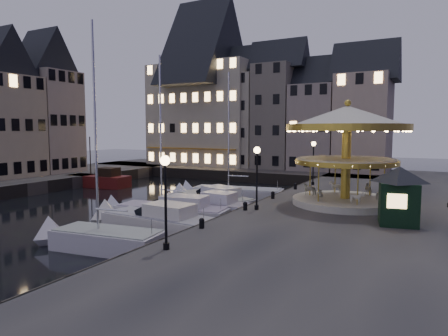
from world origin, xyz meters
The scene contains 30 objects.
ground centered at (0.00, 0.00, 0.00)m, with size 160.00×160.00×0.00m, color black.
quay_east centered at (14.00, 6.00, 0.65)m, with size 16.00×56.00×1.30m, color #474442.
quay_north centered at (-8.00, 28.00, 0.65)m, with size 44.00×12.00×1.30m, color #474442.
quaywall_e centered at (6.00, 6.00, 0.65)m, with size 0.15×44.00×1.30m, color #47423A.
quaywall_n centered at (-6.00, 22.00, 0.65)m, with size 48.00×0.15×1.30m, color #47423A.
quaywall_w centered at (-18.00, 2.00, 0.65)m, with size 0.15×44.00×1.30m, color #47423A.
streetlamp_a centered at (7.20, -9.00, 4.02)m, with size 0.44×0.44×4.17m.
streetlamp_b centered at (7.20, 1.00, 4.02)m, with size 0.44×0.44×4.17m.
streetlamp_c centered at (7.20, 14.50, 4.02)m, with size 0.44×0.44×4.17m.
bollard_a centered at (6.60, -5.00, 1.60)m, with size 0.30×0.30×0.57m.
bollard_b centered at (6.60, 0.50, 1.60)m, with size 0.30×0.30×0.57m.
bollard_c centered at (6.60, 5.50, 1.60)m, with size 0.30×0.30×0.57m.
bollard_d centered at (6.60, 11.00, 1.60)m, with size 0.30×0.30×0.57m.
townhouse_na centered at (-19.50, 30.00, 7.78)m, with size 5.50×8.00×12.80m.
townhouse_nb centered at (-14.05, 30.00, 8.28)m, with size 6.16×8.00×13.80m.
townhouse_nc centered at (-8.00, 30.00, 8.78)m, with size 6.82×8.00×14.80m.
townhouse_nd centered at (-2.25, 30.00, 9.28)m, with size 5.50×8.00×15.80m.
townhouse_ne centered at (3.20, 30.00, 7.78)m, with size 6.16×8.00×12.80m.
townhouse_nf centered at (9.25, 30.00, 8.28)m, with size 6.82×8.00×13.80m.
townhouse_wc centered at (-26.00, 10.95, 8.48)m, with size 8.80×5.50×14.20m.
hotel_corner centered at (-14.00, 30.00, 9.78)m, with size 17.60×9.00×16.80m.
motorboat_a centered at (1.39, -7.30, 0.54)m, with size 7.26×3.20×12.00m.
motorboat_b centered at (1.62, -2.77, 0.64)m, with size 8.84×3.00×2.15m.
motorboat_c centered at (0.63, 0.01, 0.68)m, with size 9.43×3.60×12.47m.
motorboat_d centered at (2.27, 2.80, 0.64)m, with size 7.09×2.52×2.15m.
motorboat_e centered at (0.94, 5.70, 0.64)m, with size 8.63×5.21×2.15m.
motorboat_f centered at (0.62, 10.15, 0.53)m, with size 9.60×3.98×12.70m.
red_fishing_boat centered at (-16.82, 10.58, 0.70)m, with size 7.78×3.33×5.97m.
carousel centered at (12.00, 5.62, 6.14)m, with size 8.40×8.40×7.35m.
ticket_kiosk centered at (15.82, 0.89, 3.50)m, with size 3.16×3.16×3.71m.
Camera 1 is at (17.59, -22.98, 6.58)m, focal length 32.00 mm.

